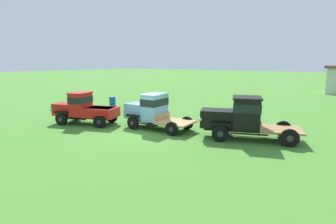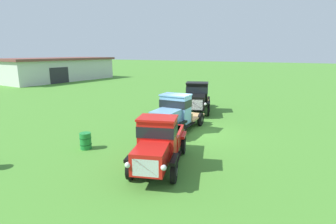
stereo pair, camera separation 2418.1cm
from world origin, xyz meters
name	(u,v)px [view 1 (the left image)]	position (x,y,z in m)	size (l,w,h in m)	color
ground_plane	(145,133)	(0.00, 0.00, 0.00)	(240.00, 240.00, 0.00)	#47842D
vintage_truck_foreground_near	(84,109)	(-4.89, -0.79, 1.07)	(4.81, 3.13, 2.18)	black
vintage_truck_second_in_line	(152,110)	(-0.46, 1.14, 1.16)	(4.82, 2.33, 2.25)	black
vintage_truck_midrow_center	(241,117)	(5.00, 2.30, 1.25)	(5.61, 3.69, 2.35)	black
oil_drum_beside_row	(127,109)	(-5.11, 3.40, 0.41)	(0.57, 0.57, 0.81)	#1E7F33
oil_drum_near_fence	(112,102)	(-8.97, 5.18, 0.47)	(0.61, 0.61, 0.95)	#1951B2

